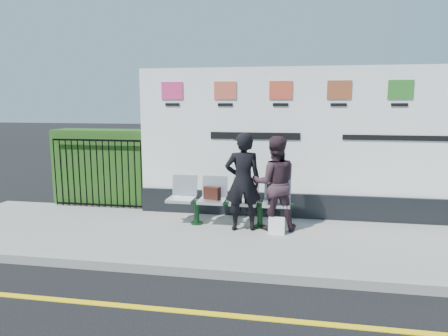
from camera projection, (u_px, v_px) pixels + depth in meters
name	position (u px, v px, depth m)	size (l,w,h in m)	color
ground	(319.00, 324.00, 4.43)	(80.00, 80.00, 0.00)	black
pavement	(310.00, 242.00, 6.85)	(14.00, 3.00, 0.12)	gray
kerb	(314.00, 279.00, 5.39)	(14.00, 0.18, 0.14)	gray
yellow_line	(319.00, 324.00, 4.43)	(14.00, 0.10, 0.01)	yellow
billboard	(336.00, 154.00, 7.85)	(8.00, 0.30, 3.00)	black
hedge	(107.00, 166.00, 9.22)	(2.35, 0.70, 1.70)	#255118
railing	(98.00, 173.00, 8.80)	(2.05, 0.06, 1.54)	black
bench	(228.00, 213.00, 7.55)	(2.32, 0.60, 0.50)	#B5BBBE
woman_left	(243.00, 182.00, 7.20)	(0.65, 0.43, 1.79)	black
woman_right	(275.00, 183.00, 7.24)	(0.84, 0.65, 1.72)	#342129
handbag_brown	(212.00, 193.00, 7.54)	(0.31, 0.13, 0.24)	black
carrier_bag_white	(277.00, 226.00, 7.09)	(0.28, 0.17, 0.28)	white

